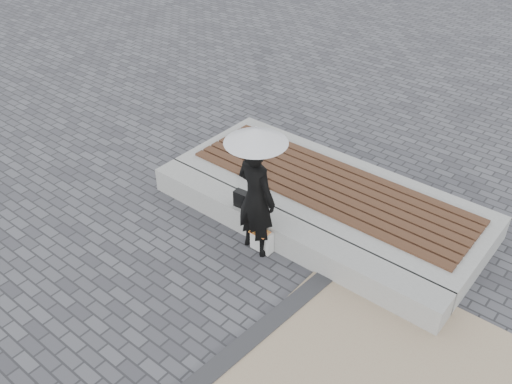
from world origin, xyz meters
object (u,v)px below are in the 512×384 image
handbag (246,201)px  canvas_tote (262,240)px  woman (256,198)px  parasol (256,135)px  seating_ledge (284,233)px

handbag → canvas_tote: (0.49, -0.22, -0.35)m
woman → canvas_tote: 0.73m
parasol → canvas_tote: 1.70m
seating_ledge → woman: 0.81m
woman → handbag: bearing=-25.1°
parasol → canvas_tote: size_ratio=3.06×
woman → handbag: woman is taller
woman → handbag: 0.60m
canvas_tote → woman: bearing=-162.5°
seating_ledge → canvas_tote: 0.35m
handbag → canvas_tote: size_ratio=1.05×
parasol → handbag: size_ratio=2.92×
seating_ledge → woman: bearing=-127.7°
parasol → seating_ledge: bearing=52.3°
canvas_tote → seating_ledge: bearing=61.6°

